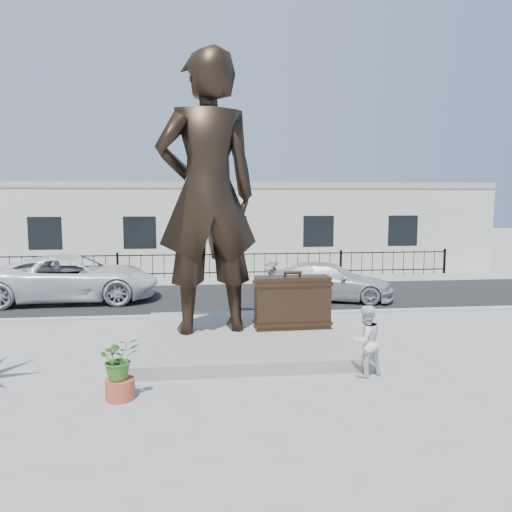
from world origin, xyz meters
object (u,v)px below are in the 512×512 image
at_px(statue, 207,194).
at_px(car_white, 73,278).
at_px(tourist, 365,341).
at_px(suitcase, 292,302).

relative_size(statue, car_white, 1.17).
distance_m(tourist, car_white, 12.30).
height_order(statue, car_white, statue).
bearing_deg(statue, car_white, -60.67).
distance_m(statue, suitcase, 3.76).
xyz_separation_m(statue, car_white, (-5.01, 5.97, -3.10)).
distance_m(statue, tourist, 5.55).
relative_size(suitcase, car_white, 0.33).
bearing_deg(car_white, statue, -141.76).
xyz_separation_m(suitcase, tourist, (1.05, -3.09, -0.24)).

